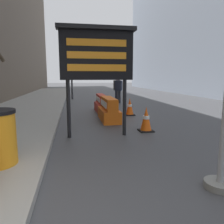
{
  "coord_description": "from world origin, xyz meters",
  "views": [
    {
      "loc": [
        0.51,
        -2.08,
        1.59
      ],
      "look_at": [
        2.05,
        6.47,
        0.2
      ],
      "focal_mm": 35.0,
      "sensor_mm": 36.0,
      "label": 1
    }
  ],
  "objects": [
    {
      "name": "jersey_barrier_red_striped",
      "position": [
        1.81,
        7.9,
        0.35
      ],
      "size": [
        0.51,
        1.68,
        0.79
      ],
      "color": "red",
      "rests_on": "ground_plane"
    },
    {
      "name": "traffic_cone_near",
      "position": [
        2.62,
        3.97,
        0.36
      ],
      "size": [
        0.41,
        0.41,
        0.73
      ],
      "color": "black",
      "rests_on": "ground_plane"
    },
    {
      "name": "pedestrian_passerby",
      "position": [
        3.28,
        11.01,
        0.95
      ],
      "size": [
        0.49,
        0.45,
        1.6
      ],
      "rotation": [
        0.0,
        0.0,
        5.68
      ],
      "color": "#333338",
      "rests_on": "ground_plane"
    },
    {
      "name": "steel_pole_right",
      "position": [
        2.57,
        0.55,
        0.9
      ],
      "size": [
        0.44,
        0.44,
        3.06
      ],
      "color": "gray",
      "rests_on": "ground_plane"
    },
    {
      "name": "message_board",
      "position": [
        1.14,
        3.67,
        2.14
      ],
      "size": [
        2.0,
        0.36,
        2.86
      ],
      "color": "black",
      "rests_on": "ground_plane"
    },
    {
      "name": "jersey_barrier_orange_far",
      "position": [
        1.81,
        5.79,
        0.37
      ],
      "size": [
        0.62,
        1.76,
        0.85
      ],
      "color": "orange",
      "rests_on": "ground_plane"
    },
    {
      "name": "pedestrian_worker",
      "position": [
        3.26,
        11.36,
        0.95
      ],
      "size": [
        0.45,
        0.49,
        1.61
      ],
      "rotation": [
        0.0,
        0.0,
        2.17
      ],
      "color": "#23283D",
      "rests_on": "ground_plane"
    },
    {
      "name": "traffic_cone_mid",
      "position": [
        2.86,
        6.75,
        0.35
      ],
      "size": [
        0.4,
        0.4,
        0.72
      ],
      "color": "black",
      "rests_on": "ground_plane"
    },
    {
      "name": "traffic_light_near_curb",
      "position": [
        0.47,
        13.98,
        3.01
      ],
      "size": [
        0.28,
        0.44,
        4.16
      ],
      "color": "#2D2D30",
      "rests_on": "ground_plane"
    }
  ]
}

